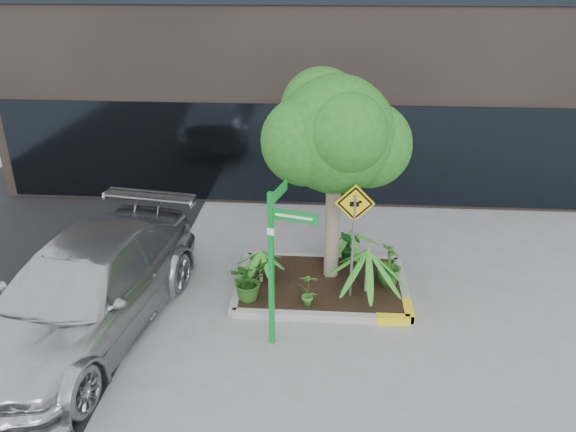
# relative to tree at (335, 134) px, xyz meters

# --- Properties ---
(ground) EXTENTS (80.00, 80.00, 0.00)m
(ground) POSITION_rel_tree_xyz_m (-0.38, -0.64, -3.05)
(ground) COLOR gray
(ground) RESTS_ON ground
(planter) EXTENTS (3.35, 2.36, 0.15)m
(planter) POSITION_rel_tree_xyz_m (-0.15, -0.37, -2.95)
(planter) COLOR #9E9E99
(planter) RESTS_ON ground
(tree) EXTENTS (2.79, 2.47, 4.18)m
(tree) POSITION_rel_tree_xyz_m (0.00, 0.00, 0.00)
(tree) COLOR gray
(tree) RESTS_ON ground
(palm_front) EXTENTS (1.06, 1.06, 1.17)m
(palm_front) POSITION_rel_tree_xyz_m (0.68, -0.60, -2.03)
(palm_front) COLOR gray
(palm_front) RESTS_ON ground
(palm_left) EXTENTS (0.79, 0.79, 0.88)m
(palm_left) POSITION_rel_tree_xyz_m (-1.37, -0.39, -2.25)
(palm_left) COLOR gray
(palm_left) RESTS_ON ground
(palm_back) EXTENTS (0.80, 0.80, 0.89)m
(palm_back) POSITION_rel_tree_xyz_m (0.40, 0.56, -2.24)
(palm_back) COLOR gray
(palm_back) RESTS_ON ground
(parked_car) EXTENTS (3.17, 5.94, 1.64)m
(parked_car) POSITION_rel_tree_xyz_m (-4.18, -2.07, -2.23)
(parked_car) COLOR #B6B6BB
(parked_car) RESTS_ON ground
(shrub_a) EXTENTS (0.99, 0.99, 0.78)m
(shrub_a) POSITION_rel_tree_xyz_m (-1.53, -1.03, -2.51)
(shrub_a) COLOR #245317
(shrub_a) RESTS_ON planter
(shrub_b) EXTENTS (0.59, 0.59, 0.85)m
(shrub_b) POSITION_rel_tree_xyz_m (1.13, -0.31, -2.48)
(shrub_b) COLOR #2D621D
(shrub_b) RESTS_ON planter
(shrub_c) EXTENTS (0.39, 0.39, 0.69)m
(shrub_c) POSITION_rel_tree_xyz_m (-0.41, -1.19, -2.56)
(shrub_c) COLOR #377624
(shrub_c) RESTS_ON planter
(shrub_d) EXTENTS (0.49, 0.49, 0.76)m
(shrub_d) POSITION_rel_tree_xyz_m (0.36, 0.46, -2.52)
(shrub_d) COLOR #1A5B1D
(shrub_d) RESTS_ON planter
(street_sign_post) EXTENTS (0.79, 0.94, 2.75)m
(street_sign_post) POSITION_rel_tree_xyz_m (-0.91, -2.10, -1.35)
(street_sign_post) COLOR #0D972F
(street_sign_post) RESTS_ON ground
(cattle_sign) EXTENTS (0.70, 0.13, 2.27)m
(cattle_sign) POSITION_rel_tree_xyz_m (0.37, -0.86, -1.37)
(cattle_sign) COLOR slate
(cattle_sign) RESTS_ON ground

